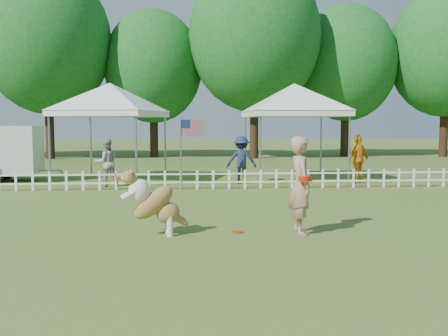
# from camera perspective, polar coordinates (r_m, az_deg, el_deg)

# --- Properties ---
(ground) EXTENTS (120.00, 120.00, 0.00)m
(ground) POSITION_cam_1_polar(r_m,az_deg,el_deg) (8.78, 3.06, -8.30)
(ground) COLOR #3F5E1D
(ground) RESTS_ON ground
(picket_fence) EXTENTS (22.00, 0.08, 0.60)m
(picket_fence) POSITION_cam_1_polar(r_m,az_deg,el_deg) (15.61, -0.33, -1.32)
(picket_fence) COLOR white
(picket_fence) RESTS_ON ground
(handler) EXTENTS (0.45, 0.67, 1.81)m
(handler) POSITION_cam_1_polar(r_m,az_deg,el_deg) (9.27, 8.78, -1.96)
(handler) COLOR tan
(handler) RESTS_ON ground
(dog) EXTENTS (1.23, 0.60, 1.22)m
(dog) POSITION_cam_1_polar(r_m,az_deg,el_deg) (9.11, -7.90, -3.93)
(dog) COLOR brown
(dog) RESTS_ON ground
(frisbee_on_turf) EXTENTS (0.28, 0.28, 0.02)m
(frisbee_on_turf) POSITION_cam_1_polar(r_m,az_deg,el_deg) (9.41, 1.50, -7.32)
(frisbee_on_turf) COLOR red
(frisbee_on_turf) RESTS_ON ground
(canopy_tent_left) EXTENTS (4.05, 4.05, 3.40)m
(canopy_tent_left) POSITION_cam_1_polar(r_m,az_deg,el_deg) (18.11, -12.79, 3.86)
(canopy_tent_left) COLOR white
(canopy_tent_left) RESTS_ON ground
(canopy_tent_right) EXTENTS (3.43, 3.43, 3.41)m
(canopy_tent_right) POSITION_cam_1_polar(r_m,az_deg,el_deg) (18.20, 7.96, 3.96)
(canopy_tent_right) COLOR white
(canopy_tent_right) RESTS_ON ground
(flag_pole) EXTENTS (0.82, 0.40, 2.21)m
(flag_pole) POSITION_cam_1_polar(r_m,az_deg,el_deg) (15.47, -4.96, 1.60)
(flag_pole) COLOR gray
(flag_pole) RESTS_ON ground
(spectator_a) EXTENTS (0.93, 0.83, 1.56)m
(spectator_a) POSITION_cam_1_polar(r_m,az_deg,el_deg) (16.65, -13.28, 0.61)
(spectator_a) COLOR #9C9EA1
(spectator_a) RESTS_ON ground
(spectator_b) EXTENTS (1.08, 0.67, 1.62)m
(spectator_b) POSITION_cam_1_polar(r_m,az_deg,el_deg) (17.11, 2.00, 0.94)
(spectator_b) COLOR #212848
(spectator_b) RESTS_ON ground
(spectator_c) EXTENTS (1.04, 0.88, 1.67)m
(spectator_c) POSITION_cam_1_polar(r_m,az_deg,el_deg) (17.77, 15.08, 1.01)
(spectator_c) COLOR orange
(spectator_c) RESTS_ON ground
(tree_left) EXTENTS (7.40, 7.40, 12.00)m
(tree_left) POSITION_cam_1_polar(r_m,az_deg,el_deg) (31.24, -19.53, 12.04)
(tree_left) COLOR #18541D
(tree_left) RESTS_ON ground
(tree_center_left) EXTENTS (6.00, 6.00, 9.80)m
(tree_center_left) POSITION_cam_1_polar(r_m,az_deg,el_deg) (31.16, -8.08, 10.26)
(tree_center_left) COLOR #18541D
(tree_center_left) RESTS_ON ground
(tree_center_right) EXTENTS (7.60, 7.60, 12.60)m
(tree_center_right) POSITION_cam_1_polar(r_m,az_deg,el_deg) (30.07, 3.51, 13.18)
(tree_center_right) COLOR #18541D
(tree_center_right) RESTS_ON ground
(tree_right) EXTENTS (6.20, 6.20, 10.40)m
(tree_right) POSITION_cam_1_polar(r_m,az_deg,el_deg) (32.74, 13.75, 10.43)
(tree_right) COLOR #18541D
(tree_right) RESTS_ON ground
(tree_far_right) EXTENTS (7.00, 7.00, 11.40)m
(tree_far_right) POSITION_cam_1_polar(r_m,az_deg,el_deg) (34.24, 24.06, 10.74)
(tree_far_right) COLOR #18541D
(tree_far_right) RESTS_ON ground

